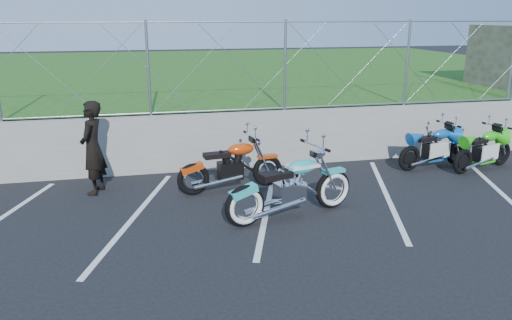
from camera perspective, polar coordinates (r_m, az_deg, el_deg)
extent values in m
plane|color=black|center=(8.40, 2.98, -7.60)|extent=(90.00, 90.00, 0.00)
cube|color=slate|center=(11.43, -1.64, 2.36)|extent=(30.00, 0.22, 1.30)
cube|color=#204E15|center=(21.18, -6.85, 8.71)|extent=(30.00, 20.00, 1.30)
cylinder|color=gray|center=(11.10, -1.75, 15.50)|extent=(28.00, 0.03, 0.03)
cylinder|color=gray|center=(11.28, -1.67, 5.81)|extent=(28.00, 0.03, 0.03)
cube|color=silver|center=(9.06, -13.66, -6.21)|extent=(1.49, 4.31, 0.01)
cube|color=silver|center=(9.29, 1.33, -5.15)|extent=(1.49, 4.31, 0.01)
cube|color=silver|center=(10.11, 14.70, -3.91)|extent=(1.49, 4.31, 0.01)
cube|color=silver|center=(11.38, 25.55, -2.73)|extent=(1.49, 4.31, 0.01)
torus|color=black|center=(8.26, -1.29, -5.27)|extent=(0.73, 0.31, 0.73)
torus|color=black|center=(9.15, 8.76, -3.28)|extent=(0.73, 0.31, 0.73)
cube|color=silver|center=(8.64, 3.88, -3.79)|extent=(0.57, 0.43, 0.37)
ellipsoid|color=#2BAEAA|center=(8.62, 5.31, -0.77)|extent=(0.63, 0.41, 0.26)
cube|color=black|center=(8.38, 2.26, -1.77)|extent=(0.60, 0.40, 0.10)
cube|color=#2BAEAA|center=(9.04, 8.85, -1.24)|extent=(0.45, 0.27, 0.07)
cylinder|color=silver|center=(8.66, 6.74, 1.68)|extent=(0.24, 0.77, 0.03)
torus|color=black|center=(9.78, -7.18, -2.19)|extent=(0.65, 0.21, 0.64)
torus|color=black|center=(10.24, 1.31, -1.21)|extent=(0.65, 0.21, 0.64)
cube|color=black|center=(9.94, -2.96, -1.20)|extent=(0.52, 0.36, 0.35)
ellipsoid|color=#C43B0B|center=(9.90, -1.73, 1.24)|extent=(0.58, 0.33, 0.24)
cube|color=black|center=(9.77, -4.49, 0.55)|extent=(0.55, 0.33, 0.09)
cube|color=#C43B0B|center=(10.15, 1.32, 0.41)|extent=(0.41, 0.21, 0.06)
cylinder|color=silver|center=(9.91, -0.54, 2.77)|extent=(0.14, 0.74, 0.03)
torus|color=black|center=(11.90, 22.55, -0.16)|extent=(0.58, 0.27, 0.57)
torus|color=black|center=(12.97, 26.24, 0.68)|extent=(0.58, 0.27, 0.57)
cube|color=black|center=(12.39, 24.47, 0.69)|extent=(0.50, 0.38, 0.32)
ellipsoid|color=#2BC518|center=(12.47, 25.25, 2.50)|extent=(0.55, 0.37, 0.22)
cube|color=black|center=(12.12, 23.95, 1.97)|extent=(0.52, 0.36, 0.09)
cube|color=#2BC518|center=(12.91, 26.39, 1.82)|extent=(0.39, 0.24, 0.06)
cylinder|color=silver|center=(12.56, 25.80, 3.55)|extent=(0.23, 0.66, 0.03)
torus|color=black|center=(11.73, 17.12, 0.17)|extent=(0.59, 0.21, 0.58)
torus|color=black|center=(12.64, 21.88, 0.85)|extent=(0.59, 0.21, 0.58)
cube|color=black|center=(12.14, 19.57, 0.95)|extent=(0.49, 0.35, 0.33)
ellipsoid|color=#1152A2|center=(12.19, 20.47, 2.80)|extent=(0.54, 0.33, 0.22)
cube|color=black|center=(11.90, 18.82, 2.31)|extent=(0.52, 0.32, 0.09)
cube|color=#1152A2|center=(12.58, 22.01, 2.03)|extent=(0.39, 0.21, 0.06)
cylinder|color=silver|center=(12.26, 21.15, 3.88)|extent=(0.16, 0.69, 0.03)
imported|color=black|center=(10.16, -18.17, 1.32)|extent=(0.61, 0.77, 1.84)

